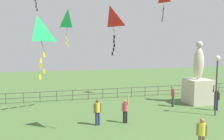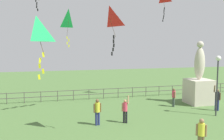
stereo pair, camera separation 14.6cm
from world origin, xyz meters
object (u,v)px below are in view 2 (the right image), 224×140
object	(u,v)px
person_0	(201,133)
kite_1	(69,20)
person_2	(97,110)
kite_0	(37,31)
statue_monument	(199,86)
lamppost	(218,72)
kite_2	(109,18)
person_1	(217,98)
person_3	(125,109)
person_5	(174,96)

from	to	relation	value
person_0	kite_1	xyz separation A→B (m)	(-5.26, 9.79, 5.98)
person_2	kite_1	xyz separation A→B (m)	(-1.32, 4.81, 5.96)
person_2	kite_1	size ratio (longest dim) A/B	0.58
person_0	kite_0	distance (m)	8.55
person_0	person_2	bearing A→B (deg)	128.37
statue_monument	lamppost	world-z (taller)	statue_monument
statue_monument	person_0	xyz separation A→B (m)	(-5.48, -8.37, -0.62)
person_2	kite_2	bearing A→B (deg)	-83.30
person_1	kite_1	distance (m)	12.86
person_0	person_1	bearing A→B (deg)	47.55
person_2	person_3	size ratio (longest dim) A/B	0.92
statue_monument	lamppost	size ratio (longest dim) A/B	1.25
person_1	kite_1	bearing A→B (deg)	160.69
person_3	person_2	bearing A→B (deg)	179.20
person_2	person_5	xyz separation A→B (m)	(6.86, 2.97, -0.09)
person_1	person_2	size ratio (longest dim) A/B	1.18
kite_0	kite_1	size ratio (longest dim) A/B	0.87
statue_monument	person_3	distance (m)	8.38
person_0	person_3	size ratio (longest dim) A/B	0.90
kite_0	person_2	bearing A→B (deg)	53.45
kite_2	lamppost	bearing A→B (deg)	14.12
kite_1	kite_2	size ratio (longest dim) A/B	1.13
person_2	kite_2	distance (m)	5.83
lamppost	person_2	bearing A→B (deg)	179.49
person_0	person_2	distance (m)	6.35
person_5	person_0	bearing A→B (deg)	-110.13
person_2	person_5	bearing A→B (deg)	23.44
person_2	person_5	distance (m)	7.48
person_1	kite_2	distance (m)	11.13
person_1	person_5	xyz separation A→B (m)	(-2.59, 1.93, -0.12)
person_0	kite_0	size ratio (longest dim) A/B	0.65
lamppost	kite_0	distance (m)	12.74
person_0	kite_1	bearing A→B (deg)	118.24
person_0	lamppost	bearing A→B (deg)	46.98
person_0	person_5	bearing A→B (deg)	69.87
statue_monument	person_5	world-z (taller)	statue_monument
kite_2	person_5	bearing A→B (deg)	37.83
person_3	kite_2	world-z (taller)	kite_2
lamppost	person_2	world-z (taller)	lamppost
person_3	person_5	distance (m)	5.88
person_3	kite_2	distance (m)	6.06
person_0	kite_0	world-z (taller)	kite_0
statue_monument	kite_2	size ratio (longest dim) A/B	2.10
person_3	kite_1	world-z (taller)	kite_1
person_5	kite_0	distance (m)	13.33
statue_monument	kite_0	size ratio (longest dim) A/B	2.13
lamppost	person_5	xyz separation A→B (m)	(-1.66, 3.05, -2.26)
person_5	lamppost	bearing A→B (deg)	-61.45
person_2	kite_1	world-z (taller)	kite_1
kite_0	person_5	bearing A→B (deg)	36.01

